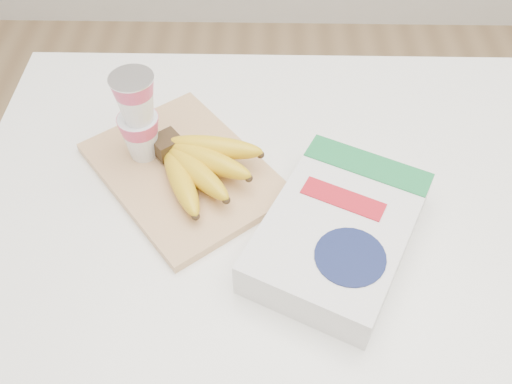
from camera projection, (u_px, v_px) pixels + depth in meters
table at (303, 324)px, 1.34m from camera, size 1.23×0.82×0.93m
cutting_board at (184, 171)px, 1.02m from camera, size 0.41×0.42×0.02m
bananas at (198, 164)px, 0.98m from camera, size 0.21×0.20×0.07m
yogurt_stack at (138, 115)px, 0.97m from camera, size 0.08×0.08×0.17m
cereal_box at (338, 231)px, 0.90m from camera, size 0.32×0.37×0.07m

